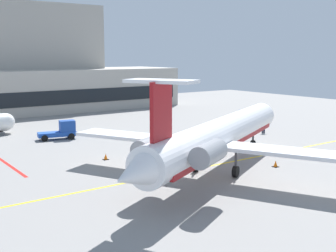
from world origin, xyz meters
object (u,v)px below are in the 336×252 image
(pushback_tractor, at_px, (248,117))
(marshaller, at_px, (264,125))
(regional_jet, at_px, (219,136))
(baggage_tug, at_px, (61,131))

(pushback_tractor, height_order, marshaller, marshaller)
(regional_jet, distance_m, baggage_tug, 21.38)
(regional_jet, relative_size, baggage_tug, 6.30)
(regional_jet, relative_size, pushback_tractor, 7.74)
(pushback_tractor, bearing_deg, regional_jet, -141.65)
(pushback_tractor, xyz_separation_m, marshaller, (-3.80, -6.15, 0.10))
(pushback_tractor, bearing_deg, baggage_tug, 169.58)
(pushback_tractor, distance_m, marshaller, 7.23)
(regional_jet, height_order, baggage_tug, regional_jet)
(baggage_tug, relative_size, marshaller, 2.35)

